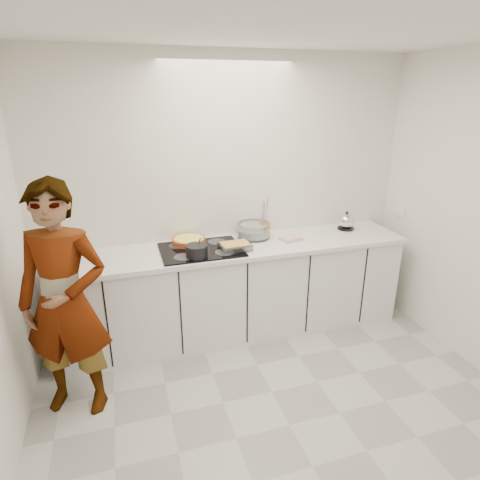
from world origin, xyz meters
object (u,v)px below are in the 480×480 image
object	(u,v)px
kettle	(346,222)
baking_dish	(235,246)
cook	(65,303)
mixing_bowl	(254,231)
tart_dish	(189,240)
hob	(201,250)
utensil_crock	(265,230)
saucepan	(197,251)

from	to	relation	value
kettle	baking_dish	bearing A→B (deg)	-169.69
cook	mixing_bowl	bearing A→B (deg)	43.64
baking_dish	cook	xyz separation A→B (m)	(-1.38, -0.50, -0.09)
tart_dish	mixing_bowl	size ratio (longest dim) A/B	1.02
cook	kettle	bearing A→B (deg)	34.08
hob	baking_dish	size ratio (longest dim) A/B	2.55
cook	baking_dish	bearing A→B (deg)	38.53
hob	mixing_bowl	world-z (taller)	mixing_bowl
tart_dish	mixing_bowl	distance (m)	0.64
utensil_crock	tart_dish	bearing A→B (deg)	-179.09
mixing_bowl	kettle	distance (m)	0.99
tart_dish	baking_dish	xyz separation A→B (m)	(0.37, -0.26, 0.00)
saucepan	baking_dish	world-z (taller)	saucepan
tart_dish	utensil_crock	bearing A→B (deg)	0.91
baking_dish	tart_dish	bearing A→B (deg)	144.65
mixing_bowl	cook	bearing A→B (deg)	-155.04
kettle	cook	world-z (taller)	cook
utensil_crock	mixing_bowl	bearing A→B (deg)	-177.28
baking_dish	mixing_bowl	xyz separation A→B (m)	(0.27, 0.27, 0.02)
hob	tart_dish	bearing A→B (deg)	113.94
hob	kettle	world-z (taller)	kettle
tart_dish	baking_dish	size ratio (longest dim) A/B	1.44
utensil_crock	cook	world-z (taller)	cook
hob	mixing_bowl	bearing A→B (deg)	17.99
saucepan	cook	distance (m)	1.10
mixing_bowl	kettle	xyz separation A→B (m)	(0.99, -0.04, 0.01)
hob	saucepan	bearing A→B (deg)	-113.15
saucepan	hob	bearing A→B (deg)	66.85
hob	mixing_bowl	distance (m)	0.59
saucepan	tart_dish	bearing A→B (deg)	91.26
saucepan	mixing_bowl	bearing A→B (deg)	28.80
saucepan	baking_dish	bearing A→B (deg)	12.14
saucepan	cook	world-z (taller)	cook
utensil_crock	baking_dish	bearing A→B (deg)	-144.38
hob	kettle	bearing A→B (deg)	5.23
kettle	cook	size ratio (longest dim) A/B	0.12
mixing_bowl	utensil_crock	size ratio (longest dim) A/B	2.93
saucepan	cook	size ratio (longest dim) A/B	0.13
tart_dish	utensil_crock	world-z (taller)	utensil_crock
saucepan	utensil_crock	world-z (taller)	saucepan
kettle	cook	bearing A→B (deg)	-164.59
mixing_bowl	hob	bearing A→B (deg)	-162.01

